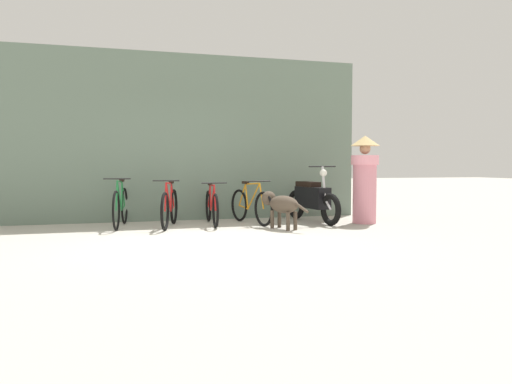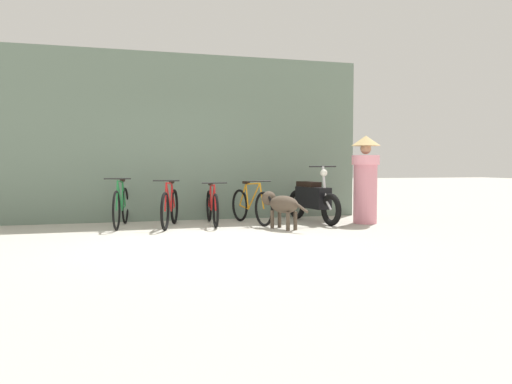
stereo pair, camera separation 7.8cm
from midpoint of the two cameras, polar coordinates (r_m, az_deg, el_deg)
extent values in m
plane|color=#B7B2A5|center=(7.39, -5.12, -5.60)|extent=(60.00, 60.00, 0.00)
cube|color=slate|center=(10.23, -8.21, 6.18)|extent=(7.49, 0.20, 3.34)
torus|color=black|center=(8.80, -15.42, -2.05)|extent=(0.15, 0.68, 0.68)
torus|color=black|center=(9.78, -14.51, -1.53)|extent=(0.15, 0.68, 0.68)
cylinder|color=#1E7238|center=(9.16, -15.06, -0.45)|extent=(0.11, 0.49, 0.57)
cylinder|color=#1E7238|center=(9.44, -14.80, -0.44)|extent=(0.05, 0.13, 0.52)
cylinder|color=#1E7238|center=(9.20, -15.04, 1.17)|extent=(0.12, 0.57, 0.06)
cylinder|color=#1E7238|center=(9.59, -14.66, -1.77)|extent=(0.09, 0.37, 0.08)
cylinder|color=#1E7238|center=(9.63, -14.64, -0.22)|extent=(0.08, 0.30, 0.48)
cylinder|color=#1E7238|center=(8.86, -15.37, -0.41)|extent=(0.06, 0.18, 0.50)
cube|color=black|center=(9.48, -14.78, 1.30)|extent=(0.10, 0.19, 0.05)
cylinder|color=black|center=(8.92, -15.32, 1.47)|extent=(0.46, 0.10, 0.02)
torus|color=black|center=(8.60, -10.11, -2.19)|extent=(0.23, 0.65, 0.66)
torus|color=black|center=(9.54, -9.08, -1.66)|extent=(0.23, 0.65, 0.66)
cylinder|color=red|center=(8.95, -9.70, -0.61)|extent=(0.16, 0.46, 0.54)
cylinder|color=red|center=(9.22, -9.40, -0.60)|extent=(0.06, 0.13, 0.50)
cylinder|color=red|center=(8.99, -9.66, 0.98)|extent=(0.18, 0.54, 0.06)
cylinder|color=red|center=(9.37, -9.26, -1.90)|extent=(0.13, 0.36, 0.08)
cylinder|color=red|center=(9.40, -9.22, -0.38)|extent=(0.11, 0.28, 0.46)
cylinder|color=red|center=(8.66, -10.04, -0.57)|extent=(0.07, 0.17, 0.48)
cube|color=black|center=(9.26, -9.37, 1.13)|extent=(0.12, 0.19, 0.05)
cylinder|color=black|center=(8.71, -9.97, 1.28)|extent=(0.45, 0.15, 0.02)
torus|color=black|center=(8.86, -4.38, -2.14)|extent=(0.09, 0.62, 0.61)
torus|color=black|center=(9.88, -5.16, -1.59)|extent=(0.09, 0.62, 0.61)
cylinder|color=red|center=(9.24, -4.71, -0.68)|extent=(0.06, 0.51, 0.51)
cylinder|color=red|center=(9.53, -4.93, -0.66)|extent=(0.04, 0.13, 0.47)
cylinder|color=red|center=(9.28, -4.76, 0.76)|extent=(0.07, 0.60, 0.06)
cylinder|color=red|center=(9.69, -5.03, -1.82)|extent=(0.05, 0.39, 0.07)
cylinder|color=red|center=(9.73, -5.07, -0.45)|extent=(0.05, 0.31, 0.43)
cylinder|color=red|center=(8.92, -4.45, -0.67)|extent=(0.04, 0.18, 0.45)
cube|color=black|center=(9.57, -4.98, 0.92)|extent=(0.08, 0.18, 0.05)
cylinder|color=black|center=(8.98, -4.52, 1.04)|extent=(0.46, 0.05, 0.02)
torus|color=black|center=(9.04, 1.15, -1.96)|extent=(0.19, 0.63, 0.64)
torus|color=black|center=(9.88, -1.63, -1.52)|extent=(0.19, 0.63, 0.64)
cylinder|color=orange|center=(9.35, 0.01, -0.52)|extent=(0.14, 0.47, 0.53)
cylinder|color=orange|center=(9.59, -0.78, -0.52)|extent=(0.06, 0.13, 0.48)
cylinder|color=orange|center=(9.38, -0.13, 0.95)|extent=(0.15, 0.54, 0.06)
cylinder|color=orange|center=(9.72, -1.15, -1.74)|extent=(0.11, 0.36, 0.08)
cylinder|color=orange|center=(9.75, -1.28, -0.32)|extent=(0.09, 0.29, 0.44)
cylinder|color=orange|center=(9.09, 0.92, -0.47)|extent=(0.07, 0.17, 0.47)
cube|color=black|center=(9.62, -0.92, 1.09)|extent=(0.11, 0.19, 0.05)
cylinder|color=black|center=(9.13, 0.70, 1.24)|extent=(0.45, 0.13, 0.02)
torus|color=black|center=(9.24, 8.81, -2.00)|extent=(0.20, 0.61, 0.60)
torus|color=black|center=(10.33, 4.89, -1.43)|extent=(0.20, 0.61, 0.60)
cube|color=black|center=(9.76, 6.75, -0.63)|extent=(0.42, 0.94, 0.41)
cube|color=black|center=(9.89, 6.26, 0.90)|extent=(0.33, 0.61, 0.10)
cylinder|color=silver|center=(9.41, 8.03, 1.06)|extent=(0.07, 0.15, 0.61)
cylinder|color=silver|center=(9.31, 8.49, -1.39)|extent=(0.07, 0.22, 0.21)
cylinder|color=black|center=(9.44, 7.88, 2.91)|extent=(0.58, 0.12, 0.03)
sphere|color=silver|center=(9.42, 7.98, 2.17)|extent=(0.16, 0.16, 0.14)
ellipsoid|color=#4C3F33|center=(8.67, 3.44, -1.42)|extent=(0.53, 0.74, 0.30)
cylinder|color=#4C3F33|center=(8.80, 2.13, -3.13)|extent=(0.09, 0.09, 0.32)
cylinder|color=#4C3F33|center=(8.90, 2.96, -3.06)|extent=(0.09, 0.09, 0.32)
cylinder|color=#4C3F33|center=(8.48, 3.94, -3.38)|extent=(0.09, 0.09, 0.32)
cylinder|color=#4C3F33|center=(8.59, 4.78, -3.29)|extent=(0.09, 0.09, 0.32)
sphere|color=#4C3F33|center=(8.97, 1.73, -0.72)|extent=(0.34, 0.34, 0.26)
ellipsoid|color=#4C3F33|center=(9.06, 1.29, -0.80)|extent=(0.15, 0.17, 0.10)
cylinder|color=#4C3F33|center=(8.33, 5.51, -1.82)|extent=(0.15, 0.29, 0.16)
cylinder|color=pink|center=(9.75, 12.60, 0.29)|extent=(0.50, 0.50, 1.30)
cylinder|color=#FFA0B2|center=(9.74, 12.64, 3.59)|extent=(0.58, 0.58, 0.18)
sphere|color=tan|center=(9.74, 12.66, 4.84)|extent=(0.23, 0.23, 0.21)
cone|color=tan|center=(9.75, 12.67, 5.74)|extent=(0.61, 0.61, 0.19)
camera|label=1|loc=(0.04, -89.74, 0.01)|focal=35.00mm
camera|label=2|loc=(0.04, 90.26, -0.01)|focal=35.00mm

